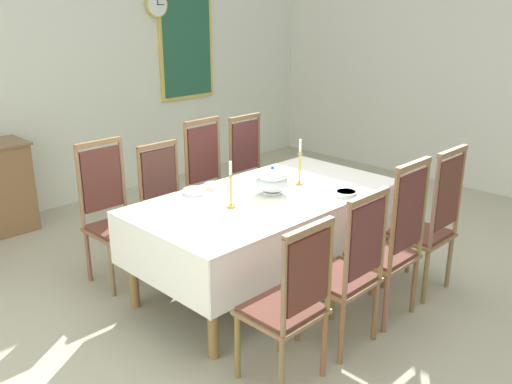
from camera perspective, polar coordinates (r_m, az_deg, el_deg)
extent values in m
cube|color=#A9A58F|center=(4.55, 2.49, -10.16)|extent=(7.12, 6.14, 0.04)
cube|color=silver|center=(6.51, -18.53, 13.69)|extent=(7.12, 0.08, 3.41)
cube|color=silver|center=(7.09, 23.38, 13.49)|extent=(0.08, 6.14, 3.41)
cylinder|color=olive|center=(3.59, -4.49, -11.67)|extent=(0.07, 0.07, 0.73)
cylinder|color=olive|center=(4.93, 12.76, -3.31)|extent=(0.07, 0.07, 0.73)
cylinder|color=olive|center=(4.24, -12.53, -7.05)|extent=(0.07, 0.07, 0.73)
cylinder|color=brown|center=(5.42, 4.75, -0.83)|extent=(0.07, 0.07, 0.73)
cube|color=brown|center=(4.35, 1.15, -1.23)|extent=(2.01, 0.98, 0.08)
cube|color=brown|center=(4.33, 1.15, -0.54)|extent=(2.13, 1.10, 0.03)
cube|color=white|center=(4.32, 1.15, -0.33)|extent=(2.15, 1.12, 0.00)
cube|color=white|center=(4.06, 6.78, -4.85)|extent=(2.15, 0.00, 0.40)
cube|color=white|center=(4.77, -3.66, -1.09)|extent=(2.15, 0.00, 0.40)
cube|color=white|center=(3.76, -10.27, -7.04)|extent=(0.00, 1.12, 0.40)
cube|color=white|center=(5.17, 9.35, 0.30)|extent=(0.00, 1.12, 0.40)
cylinder|color=olive|center=(3.49, -1.90, -15.48)|extent=(0.04, 0.04, 0.44)
cylinder|color=brown|center=(3.71, 2.48, -13.13)|extent=(0.04, 0.04, 0.44)
cylinder|color=brown|center=(3.28, 2.63, -17.98)|extent=(0.04, 0.04, 0.44)
cylinder|color=brown|center=(3.52, 6.96, -15.24)|extent=(0.04, 0.04, 0.44)
cube|color=brown|center=(3.37, 2.61, -12.12)|extent=(0.44, 0.42, 0.03)
cube|color=brown|center=(3.36, 2.62, -11.77)|extent=(0.40, 0.38, 0.02)
cylinder|color=brown|center=(2.98, 2.86, -9.92)|extent=(0.03, 0.03, 0.57)
cylinder|color=olive|center=(3.25, 7.52, -7.50)|extent=(0.03, 0.03, 0.57)
cube|color=#5A2C22|center=(3.10, 5.32, -8.20)|extent=(0.34, 0.02, 0.43)
cube|color=brown|center=(2.99, 5.46, -3.82)|extent=(0.40, 0.04, 0.04)
cylinder|color=brown|center=(4.67, -10.54, -6.38)|extent=(0.04, 0.04, 0.44)
cylinder|color=olive|center=(4.49, -14.54, -7.75)|extent=(0.04, 0.04, 0.44)
cylinder|color=olive|center=(4.95, -12.94, -5.06)|extent=(0.04, 0.04, 0.44)
cylinder|color=#8A5743|center=(4.78, -16.79, -6.29)|extent=(0.04, 0.04, 0.44)
cube|color=brown|center=(4.62, -13.92, -3.73)|extent=(0.44, 0.42, 0.03)
cube|color=brown|center=(4.62, -13.95, -3.45)|extent=(0.40, 0.38, 0.02)
cylinder|color=#825F46|center=(4.76, -13.46, 1.39)|extent=(0.03, 0.03, 0.67)
cylinder|color=olive|center=(4.58, -17.58, 0.33)|extent=(0.03, 0.03, 0.67)
cube|color=#542C26|center=(4.65, -15.52, 1.26)|extent=(0.34, 0.02, 0.51)
cube|color=brown|center=(4.58, -15.85, 4.86)|extent=(0.40, 0.04, 0.04)
cylinder|color=brown|center=(3.83, 4.30, -12.12)|extent=(0.04, 0.04, 0.44)
cylinder|color=olive|center=(4.09, 7.84, -10.10)|extent=(0.04, 0.04, 0.44)
cylinder|color=brown|center=(3.64, 8.72, -14.08)|extent=(0.04, 0.04, 0.44)
cylinder|color=brown|center=(3.91, 12.11, -11.78)|extent=(0.04, 0.04, 0.44)
cube|color=brown|center=(3.75, 8.42, -8.91)|extent=(0.44, 0.42, 0.03)
cube|color=brown|center=(3.74, 8.44, -8.58)|extent=(0.40, 0.38, 0.02)
cylinder|color=#865D47|center=(3.36, 9.27, -6.23)|extent=(0.03, 0.03, 0.62)
cylinder|color=olive|center=(3.66, 12.88, -4.32)|extent=(0.03, 0.03, 0.62)
cube|color=#592A28|center=(3.50, 11.18, -4.78)|extent=(0.34, 0.02, 0.47)
cube|color=brown|center=(3.40, 11.48, -0.49)|extent=(0.40, 0.04, 0.04)
cylinder|color=olive|center=(4.97, -5.29, -4.52)|extent=(0.04, 0.04, 0.44)
cylinder|color=brown|center=(4.76, -8.81, -5.77)|extent=(0.04, 0.04, 0.44)
cylinder|color=brown|center=(5.23, -7.83, -3.39)|extent=(0.04, 0.04, 0.44)
cylinder|color=brown|center=(5.03, -11.27, -4.52)|extent=(0.04, 0.04, 0.44)
cube|color=brown|center=(4.91, -8.42, -2.03)|extent=(0.44, 0.42, 0.03)
cube|color=brown|center=(4.90, -8.44, -1.76)|extent=(0.40, 0.38, 0.02)
cylinder|color=#816247|center=(5.07, -8.12, 2.12)|extent=(0.03, 0.03, 0.55)
cylinder|color=#8C5F39|center=(4.86, -11.77, 1.15)|extent=(0.03, 0.03, 0.55)
cube|color=brown|center=(4.95, -9.92, 1.95)|extent=(0.34, 0.02, 0.42)
cube|color=brown|center=(4.89, -10.09, 4.73)|extent=(0.40, 0.04, 0.04)
cylinder|color=brown|center=(4.18, 8.90, -9.48)|extent=(0.04, 0.04, 0.44)
cylinder|color=#895E3F|center=(4.46, 11.83, -7.74)|extent=(0.04, 0.04, 0.44)
cylinder|color=brown|center=(4.01, 13.11, -11.08)|extent=(0.04, 0.04, 0.44)
cylinder|color=brown|center=(4.30, 15.86, -9.14)|extent=(0.04, 0.04, 0.44)
cube|color=brown|center=(4.13, 12.66, -6.46)|extent=(0.44, 0.42, 0.03)
cube|color=brown|center=(4.12, 12.68, -6.16)|extent=(0.40, 0.38, 0.02)
cylinder|color=brown|center=(3.74, 13.88, -3.13)|extent=(0.03, 0.03, 0.71)
cylinder|color=olive|center=(4.06, 16.77, -1.62)|extent=(0.03, 0.03, 0.71)
cube|color=#582B27|center=(3.88, 15.43, -1.85)|extent=(0.34, 0.02, 0.54)
cube|color=brown|center=(3.79, 15.85, 2.69)|extent=(0.40, 0.04, 0.04)
cylinder|color=#856247|center=(5.28, -1.09, -2.99)|extent=(0.04, 0.04, 0.44)
cylinder|color=olive|center=(5.04, -4.20, -4.13)|extent=(0.04, 0.04, 0.44)
cylinder|color=brown|center=(5.53, -3.69, -2.01)|extent=(0.04, 0.04, 0.44)
cylinder|color=olive|center=(5.30, -6.76, -3.03)|extent=(0.04, 0.04, 0.44)
cube|color=brown|center=(5.20, -3.99, -0.64)|extent=(0.44, 0.42, 0.03)
cube|color=brown|center=(5.19, -3.99, -0.38)|extent=(0.40, 0.38, 0.02)
cylinder|color=#7E6145|center=(5.36, -3.85, 3.93)|extent=(0.03, 0.03, 0.69)
cylinder|color=brown|center=(5.12, -7.13, 3.12)|extent=(0.03, 0.03, 0.69)
cube|color=#562A26|center=(5.23, -5.46, 3.90)|extent=(0.34, 0.02, 0.52)
cube|color=brown|center=(5.16, -5.57, 7.22)|extent=(0.40, 0.04, 0.04)
cylinder|color=brown|center=(4.59, 12.98, -7.05)|extent=(0.04, 0.04, 0.44)
cylinder|color=brown|center=(4.89, 15.39, -5.58)|extent=(0.04, 0.04, 0.44)
cylinder|color=olive|center=(4.43, 16.94, -8.37)|extent=(0.04, 0.04, 0.44)
cylinder|color=olive|center=(4.74, 19.16, -6.75)|extent=(0.04, 0.04, 0.44)
cube|color=brown|center=(4.56, 16.39, -4.27)|extent=(0.44, 0.42, 0.03)
cube|color=brown|center=(4.55, 16.41, -3.98)|extent=(0.40, 0.38, 0.02)
cylinder|color=brown|center=(4.19, 17.79, -1.16)|extent=(0.03, 0.03, 0.70)
cylinder|color=brown|center=(4.53, 20.10, 0.05)|extent=(0.03, 0.03, 0.70)
cube|color=brown|center=(4.35, 19.04, -0.10)|extent=(0.34, 0.02, 0.53)
cube|color=brown|center=(4.26, 19.48, 3.91)|extent=(0.40, 0.04, 0.04)
cylinder|color=olive|center=(5.65, 2.89, -1.53)|extent=(0.04, 0.04, 0.44)
cylinder|color=brown|center=(5.39, 0.18, -2.53)|extent=(0.04, 0.04, 0.44)
cylinder|color=brown|center=(5.88, 0.29, -0.67)|extent=(0.04, 0.04, 0.44)
cylinder|color=brown|center=(5.63, -2.43, -1.58)|extent=(0.04, 0.04, 0.44)
cube|color=brown|center=(5.56, 0.24, 0.69)|extent=(0.44, 0.42, 0.03)
cube|color=brown|center=(5.55, 0.24, 0.93)|extent=(0.40, 0.38, 0.02)
cylinder|color=brown|center=(5.72, 0.27, 4.75)|extent=(0.03, 0.03, 0.65)
cylinder|color=brown|center=(5.46, -2.62, 4.03)|extent=(0.03, 0.03, 0.65)
cube|color=brown|center=(5.58, -1.15, 4.72)|extent=(0.34, 0.02, 0.49)
cube|color=brown|center=(5.52, -1.17, 7.65)|extent=(0.40, 0.04, 0.04)
cylinder|color=white|center=(4.36, 1.68, 0.00)|extent=(0.15, 0.15, 0.02)
ellipsoid|color=white|center=(4.34, 1.69, 0.89)|extent=(0.27, 0.27, 0.12)
ellipsoid|color=white|center=(4.31, 1.70, 1.80)|extent=(0.25, 0.25, 0.10)
sphere|color=#2D508E|center=(4.30, 1.71, 2.48)|extent=(0.03, 0.03, 0.03)
cylinder|color=gold|center=(4.07, -2.57, -1.45)|extent=(0.07, 0.07, 0.02)
cylinder|color=gold|center=(4.03, -2.59, 0.10)|extent=(0.02, 0.02, 0.22)
cone|color=gold|center=(3.99, -2.61, 1.64)|extent=(0.04, 0.04, 0.02)
cylinder|color=silver|center=(3.98, -2.63, 2.47)|extent=(0.02, 0.02, 0.10)
cylinder|color=gold|center=(4.59, 4.45, 0.90)|extent=(0.07, 0.07, 0.02)
cylinder|color=gold|center=(4.55, 4.49, 2.46)|extent=(0.02, 0.02, 0.25)
cone|color=gold|center=(4.52, 4.53, 4.03)|extent=(0.04, 0.04, 0.02)
cylinder|color=silver|center=(4.50, 4.55, 4.76)|extent=(0.02, 0.02, 0.10)
cylinder|color=white|center=(4.52, -4.33, 0.70)|extent=(0.16, 0.16, 0.03)
cylinder|color=white|center=(4.52, -4.34, 0.75)|extent=(0.13, 0.13, 0.02)
torus|color=#2D508E|center=(4.51, -4.34, 0.84)|extent=(0.15, 0.15, 0.01)
cylinder|color=white|center=(4.36, 9.20, -0.13)|extent=(0.18, 0.18, 0.03)
cylinder|color=white|center=(4.36, 9.20, -0.07)|extent=(0.15, 0.15, 0.02)
torus|color=#2D508E|center=(4.36, 9.21, 0.04)|extent=(0.17, 0.17, 0.01)
cylinder|color=white|center=(4.38, -6.31, 0.10)|extent=(0.18, 0.18, 0.04)
cylinder|color=silver|center=(4.38, -6.31, 0.17)|extent=(0.15, 0.15, 0.02)
torus|color=#2D508E|center=(4.38, -6.31, 0.29)|extent=(0.18, 0.18, 0.01)
cube|color=gold|center=(4.43, -5.03, 0.18)|extent=(0.04, 0.14, 0.00)
ellipsoid|color=gold|center=(4.48, -5.88, 0.39)|extent=(0.03, 0.05, 0.01)
cube|color=gold|center=(4.44, 10.40, -0.05)|extent=(0.04, 0.14, 0.00)
ellipsoid|color=gold|center=(4.49, 9.68, 0.26)|extent=(0.03, 0.05, 0.01)
cylinder|color=#D1B251|center=(7.01, -10.18, 18.35)|extent=(0.29, 0.05, 0.29)
cylinder|color=white|center=(6.99, -10.04, 18.36)|extent=(0.26, 0.01, 0.26)
cube|color=black|center=(6.98, -10.03, 18.62)|extent=(0.01, 0.00, 0.07)
cube|color=black|center=(7.00, -9.74, 18.37)|extent=(0.10, 0.00, 0.01)
cube|color=#D1B251|center=(7.29, -7.19, 15.21)|extent=(0.82, 0.04, 1.47)
cube|color=#24583F|center=(7.27, -7.08, 15.20)|extent=(0.74, 0.01, 1.39)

